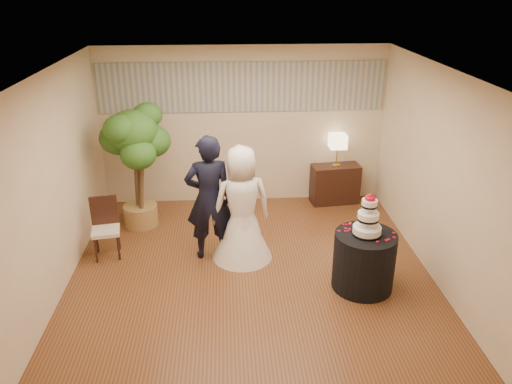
{
  "coord_description": "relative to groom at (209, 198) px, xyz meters",
  "views": [
    {
      "loc": [
        -0.3,
        -6.02,
        3.85
      ],
      "look_at": [
        0.1,
        0.4,
        1.05
      ],
      "focal_mm": 35.0,
      "sensor_mm": 36.0,
      "label": 1
    }
  ],
  "objects": [
    {
      "name": "wall_back",
      "position": [
        0.57,
        2.01,
        0.46
      ],
      "size": [
        5.0,
        0.06,
        2.8
      ],
      "primitive_type": "cube",
      "color": "beige",
      "rests_on": "ground"
    },
    {
      "name": "side_chair",
      "position": [
        -1.53,
        0.07,
        -0.49
      ],
      "size": [
        0.48,
        0.5,
        0.9
      ],
      "primitive_type": null,
      "rotation": [
        0.0,
        0.0,
        0.18
      ],
      "color": "black",
      "rests_on": "floor"
    },
    {
      "name": "table_lamp",
      "position": [
        2.23,
        1.78,
        0.07
      ],
      "size": [
        0.29,
        0.29,
        0.58
      ],
      "primitive_type": null,
      "color": "beige",
      "rests_on": "console"
    },
    {
      "name": "floor",
      "position": [
        0.57,
        -0.49,
        -0.94
      ],
      "size": [
        5.0,
        5.0,
        0.0
      ],
      "primitive_type": "cube",
      "color": "brown",
      "rests_on": "ground"
    },
    {
      "name": "wall_left",
      "position": [
        -1.93,
        -0.49,
        0.46
      ],
      "size": [
        0.06,
        5.0,
        2.8
      ],
      "primitive_type": "cube",
      "color": "beige",
      "rests_on": "ground"
    },
    {
      "name": "groom",
      "position": [
        0.0,
        0.0,
        0.0
      ],
      "size": [
        0.73,
        0.53,
        1.87
      ],
      "primitive_type": "imported",
      "rotation": [
        0.0,
        0.0,
        3.27
      ],
      "color": "black",
      "rests_on": "floor"
    },
    {
      "name": "ficus_tree",
      "position": [
        -1.19,
        1.07,
        0.1
      ],
      "size": [
        1.28,
        1.28,
        2.07
      ],
      "primitive_type": null,
      "rotation": [
        0.0,
        0.0,
        -1.94
      ],
      "color": "#2F601E",
      "rests_on": "floor"
    },
    {
      "name": "wall_right",
      "position": [
        3.07,
        -0.49,
        0.46
      ],
      "size": [
        0.06,
        5.0,
        2.8
      ],
      "primitive_type": "cube",
      "color": "beige",
      "rests_on": "ground"
    },
    {
      "name": "cake_table",
      "position": [
        2.04,
        -0.95,
        -0.54
      ],
      "size": [
        0.9,
        0.9,
        0.79
      ],
      "primitive_type": "cylinder",
      "rotation": [
        0.0,
        0.0,
        -0.13
      ],
      "color": "black",
      "rests_on": "floor"
    },
    {
      "name": "ceiling",
      "position": [
        0.57,
        -0.49,
        1.86
      ],
      "size": [
        5.0,
        5.0,
        0.0
      ],
      "primitive_type": "cube",
      "color": "white",
      "rests_on": "wall_back"
    },
    {
      "name": "mural_border",
      "position": [
        0.57,
        1.99,
        1.16
      ],
      "size": [
        4.9,
        0.02,
        0.85
      ],
      "primitive_type": "cube",
      "color": "#98998E",
      "rests_on": "wall_back"
    },
    {
      "name": "wedding_cake",
      "position": [
        2.04,
        -0.95,
        0.14
      ],
      "size": [
        0.37,
        0.37,
        0.57
      ],
      "primitive_type": null,
      "color": "white",
      "rests_on": "cake_table"
    },
    {
      "name": "console",
      "position": [
        2.23,
        1.78,
        -0.58
      ],
      "size": [
        0.89,
        0.47,
        0.71
      ],
      "primitive_type": "cube",
      "rotation": [
        0.0,
        0.0,
        0.11
      ],
      "color": "black",
      "rests_on": "floor"
    },
    {
      "name": "bride",
      "position": [
        0.46,
        -0.07,
        -0.07
      ],
      "size": [
        1.04,
        1.04,
        1.72
      ],
      "primitive_type": "imported",
      "rotation": [
        0.0,
        0.0,
        3.35
      ],
      "color": "white",
      "rests_on": "floor"
    },
    {
      "name": "wall_front",
      "position": [
        0.57,
        -2.99,
        0.46
      ],
      "size": [
        5.0,
        0.06,
        2.8
      ],
      "primitive_type": "cube",
      "color": "beige",
      "rests_on": "ground"
    }
  ]
}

